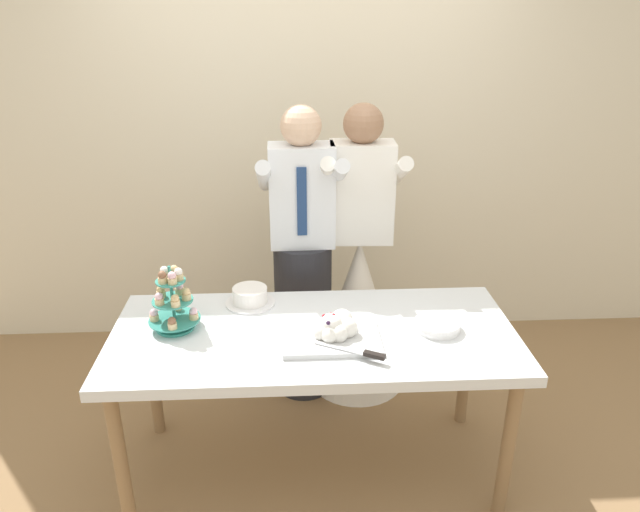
# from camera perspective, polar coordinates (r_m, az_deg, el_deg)

# --- Properties ---
(ground_plane) EXTENTS (8.00, 8.00, 0.00)m
(ground_plane) POSITION_cam_1_polar(r_m,az_deg,el_deg) (3.11, -0.55, -19.67)
(ground_plane) COLOR olive
(rear_wall) EXTENTS (5.20, 0.10, 2.90)m
(rear_wall) POSITION_cam_1_polar(r_m,az_deg,el_deg) (3.78, -1.62, 13.00)
(rear_wall) COLOR beige
(rear_wall) RESTS_ON ground_plane
(dessert_table) EXTENTS (1.80, 0.80, 0.78)m
(dessert_table) POSITION_cam_1_polar(r_m,az_deg,el_deg) (2.69, -0.61, -8.64)
(dessert_table) COLOR silver
(dessert_table) RESTS_ON ground_plane
(cupcake_stand) EXTENTS (0.23, 0.23, 0.31)m
(cupcake_stand) POSITION_cam_1_polar(r_m,az_deg,el_deg) (2.69, -13.99, -4.35)
(cupcake_stand) COLOR teal
(cupcake_stand) RESTS_ON dessert_table
(main_cake_tray) EXTENTS (0.42, 0.37, 0.13)m
(main_cake_tray) POSITION_cam_1_polar(r_m,az_deg,el_deg) (2.57, 1.27, -7.23)
(main_cake_tray) COLOR silver
(main_cake_tray) RESTS_ON dessert_table
(plate_stack) EXTENTS (0.20, 0.21, 0.04)m
(plate_stack) POSITION_cam_1_polar(r_m,az_deg,el_deg) (2.70, 11.25, -6.56)
(plate_stack) COLOR white
(plate_stack) RESTS_ON dessert_table
(round_cake) EXTENTS (0.24, 0.24, 0.08)m
(round_cake) POSITION_cam_1_polar(r_m,az_deg,el_deg) (2.88, -6.77, -3.91)
(round_cake) COLOR white
(round_cake) RESTS_ON dessert_table
(person_groom) EXTENTS (0.47, 0.50, 1.66)m
(person_groom) POSITION_cam_1_polar(r_m,az_deg,el_deg) (3.27, -1.67, -1.59)
(person_groom) COLOR #232328
(person_groom) RESTS_ON ground_plane
(person_bride) EXTENTS (0.56, 0.56, 1.66)m
(person_bride) POSITION_cam_1_polar(r_m,az_deg,el_deg) (3.40, 3.74, -3.67)
(person_bride) COLOR white
(person_bride) RESTS_ON ground_plane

